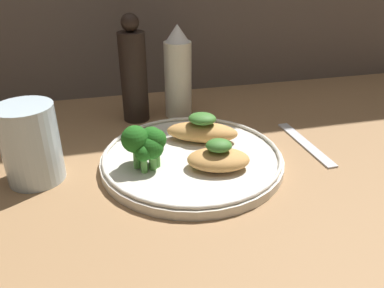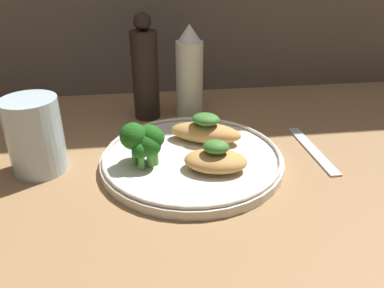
{
  "view_description": "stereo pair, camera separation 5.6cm",
  "coord_description": "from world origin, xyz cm",
  "px_view_note": "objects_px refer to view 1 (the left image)",
  "views": [
    {
      "loc": [
        -11.99,
        -48.0,
        29.41
      ],
      "look_at": [
        0.0,
        0.0,
        3.4
      ],
      "focal_mm": 35.0,
      "sensor_mm": 36.0,
      "label": 1
    },
    {
      "loc": [
        -6.51,
        -49.04,
        29.41
      ],
      "look_at": [
        0.0,
        0.0,
        3.4
      ],
      "focal_mm": 35.0,
      "sensor_mm": 36.0,
      "label": 2
    }
  ],
  "objects_px": {
    "broccoli_bunch": "(145,143)",
    "sauce_bottle": "(178,74)",
    "plate": "(192,158)",
    "pepper_grinder": "(134,74)",
    "drinking_glass": "(31,144)"
  },
  "relations": [
    {
      "from": "broccoli_bunch",
      "to": "sauce_bottle",
      "type": "relative_size",
      "value": 0.37
    },
    {
      "from": "plate",
      "to": "pepper_grinder",
      "type": "xyz_separation_m",
      "value": [
        -0.06,
        0.19,
        0.08
      ]
    },
    {
      "from": "broccoli_bunch",
      "to": "sauce_bottle",
      "type": "bearing_deg",
      "value": 65.96
    },
    {
      "from": "plate",
      "to": "sauce_bottle",
      "type": "relative_size",
      "value": 1.58
    },
    {
      "from": "drinking_glass",
      "to": "broccoli_bunch",
      "type": "bearing_deg",
      "value": -10.27
    },
    {
      "from": "pepper_grinder",
      "to": "drinking_glass",
      "type": "bearing_deg",
      "value": -132.55
    },
    {
      "from": "sauce_bottle",
      "to": "pepper_grinder",
      "type": "relative_size",
      "value": 0.89
    },
    {
      "from": "pepper_grinder",
      "to": "drinking_glass",
      "type": "height_order",
      "value": "pepper_grinder"
    },
    {
      "from": "plate",
      "to": "sauce_bottle",
      "type": "height_order",
      "value": "sauce_bottle"
    },
    {
      "from": "plate",
      "to": "broccoli_bunch",
      "type": "height_order",
      "value": "broccoli_bunch"
    },
    {
      "from": "plate",
      "to": "sauce_bottle",
      "type": "xyz_separation_m",
      "value": [
        0.02,
        0.19,
        0.07
      ]
    },
    {
      "from": "sauce_bottle",
      "to": "broccoli_bunch",
      "type": "bearing_deg",
      "value": -114.04
    },
    {
      "from": "pepper_grinder",
      "to": "drinking_glass",
      "type": "relative_size",
      "value": 1.76
    },
    {
      "from": "broccoli_bunch",
      "to": "drinking_glass",
      "type": "height_order",
      "value": "drinking_glass"
    },
    {
      "from": "broccoli_bunch",
      "to": "drinking_glass",
      "type": "distance_m",
      "value": 0.16
    }
  ]
}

